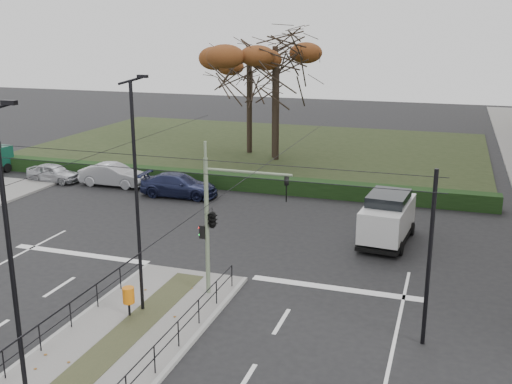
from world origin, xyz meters
TOP-DOWN VIEW (x-y plane):
  - ground at (0.00, 0.00)m, footprint 140.00×140.00m
  - median_island at (0.00, -2.50)m, footprint 4.40×15.00m
  - park at (-6.00, 32.00)m, footprint 38.00×26.00m
  - hedge at (-6.00, 18.60)m, footprint 38.00×1.00m
  - median_railing at (0.00, -2.60)m, footprint 4.14×13.24m
  - catenary at (0.00, 1.62)m, footprint 20.00×34.00m
  - traffic_light at (1.69, 3.17)m, footprint 3.67×2.10m
  - litter_bin at (-0.57, 0.45)m, footprint 0.43×0.43m
  - streetlamp_median_near at (0.05, -5.78)m, footprint 0.71×0.15m
  - streetlamp_median_far at (-0.35, 1.06)m, footprint 0.71×0.15m
  - parked_car_first at (-15.58, 16.43)m, footprint 3.81×1.66m
  - parked_car_second at (-11.16, 16.83)m, footprint 4.51×1.63m
  - parked_car_third at (-5.92, 15.86)m, footprint 4.97×2.19m
  - white_van at (7.31, 11.56)m, footprint 2.48×4.85m
  - rust_tree at (-6.00, 29.65)m, footprint 9.17×9.17m
  - bare_tree_center at (-3.49, 28.51)m, footprint 6.63×6.63m
  - bare_tree_near at (-3.12, 27.73)m, footprint 6.48×6.48m

SIDE VIEW (x-z plane):
  - ground at x=0.00m, z-range 0.00..0.00m
  - park at x=-6.00m, z-range 0.00..0.10m
  - median_island at x=0.00m, z-range 0.00..0.14m
  - hedge at x=-6.00m, z-range 0.00..1.00m
  - parked_car_first at x=-15.58m, z-range 0.00..1.28m
  - parked_car_third at x=-5.92m, z-range 0.00..1.42m
  - parked_car_second at x=-11.16m, z-range 0.00..1.48m
  - litter_bin at x=-0.57m, z-range 0.38..1.47m
  - median_railing at x=0.00m, z-range 0.52..1.44m
  - white_van at x=7.31m, z-range 0.05..2.54m
  - traffic_light at x=1.69m, z-range 0.58..5.99m
  - catenary at x=0.00m, z-range 0.42..6.42m
  - streetlamp_median_near at x=0.05m, z-range 0.21..8.71m
  - streetlamp_median_far at x=-0.35m, z-range 0.21..8.76m
  - bare_tree_near at x=-3.12m, z-range 2.13..12.42m
  - rust_tree at x=-6.00m, z-range 2.63..12.39m
  - bare_tree_center at x=-3.49m, z-range 2.38..13.92m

